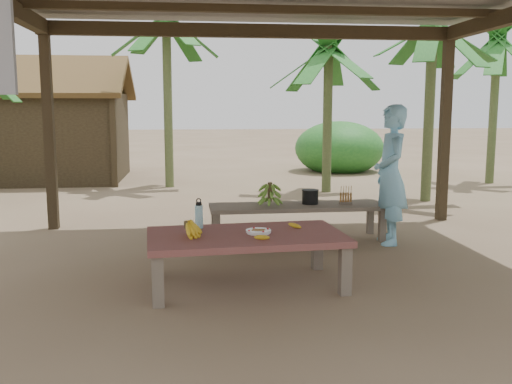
{
  "coord_description": "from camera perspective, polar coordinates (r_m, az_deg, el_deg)",
  "views": [
    {
      "loc": [
        -0.9,
        -5.7,
        1.65
      ],
      "look_at": [
        -0.24,
        0.03,
        0.8
      ],
      "focal_mm": 40.0,
      "sensor_mm": 36.0,
      "label": 1
    }
  ],
  "objects": [
    {
      "name": "work_table",
      "position": [
        5.3,
        -1.01,
        -4.88
      ],
      "size": [
        1.87,
        1.13,
        0.5
      ],
      "rotation": [
        0.0,
        0.0,
        0.08
      ],
      "color": "brown",
      "rests_on": "ground"
    },
    {
      "name": "cooking_pot",
      "position": [
        7.23,
        5.44,
        -0.51
      ],
      "size": [
        0.2,
        0.2,
        0.17
      ],
      "primitive_type": "cylinder",
      "color": "black",
      "rests_on": "bench"
    },
    {
      "name": "bench",
      "position": [
        7.18,
        4.17,
        -1.71
      ],
      "size": [
        2.21,
        0.63,
        0.45
      ],
      "rotation": [
        0.0,
        0.0,
        0.01
      ],
      "color": "brown",
      "rests_on": "ground"
    },
    {
      "name": "banana_plant_n",
      "position": [
        11.37,
        7.26,
        12.86
      ],
      "size": [
        1.8,
        1.8,
        3.04
      ],
      "color": "#596638",
      "rests_on": "ground"
    },
    {
      "name": "banana_plant_nw",
      "position": [
        12.2,
        -8.96,
        15.63
      ],
      "size": [
        1.8,
        1.8,
        3.72
      ],
      "color": "#596638",
      "rests_on": "ground"
    },
    {
      "name": "ripe_banana_bunch",
      "position": [
        5.17,
        -7.03,
        -3.61
      ],
      "size": [
        0.29,
        0.26,
        0.16
      ],
      "primitive_type": null,
      "rotation": [
        0.0,
        0.0,
        0.13
      ],
      "color": "yellow",
      "rests_on": "work_table"
    },
    {
      "name": "ground",
      "position": [
        6.0,
        2.37,
        -7.58
      ],
      "size": [
        80.0,
        80.0,
        0.0
      ],
      "primitive_type": "plane",
      "color": "brown",
      "rests_on": "ground"
    },
    {
      "name": "banana_plant_far",
      "position": [
        13.67,
        22.95,
        12.66
      ],
      "size": [
        1.8,
        1.8,
        3.32
      ],
      "color": "#596638",
      "rests_on": "ground"
    },
    {
      "name": "water_flask",
      "position": [
        5.53,
        -5.73,
        -2.36
      ],
      "size": [
        0.08,
        0.08,
        0.29
      ],
      "color": "#3CA5BC",
      "rests_on": "work_table"
    },
    {
      "name": "loose_banana_front",
      "position": [
        5.04,
        0.61,
        -4.56
      ],
      "size": [
        0.17,
        0.12,
        0.04
      ],
      "primitive_type": "ellipsoid",
      "rotation": [
        0.0,
        0.0,
        2.08
      ],
      "color": "yellow",
      "rests_on": "work_table"
    },
    {
      "name": "hut",
      "position": [
        14.18,
        -21.36,
        5.59
      ],
      "size": [
        4.4,
        3.43,
        2.85
      ],
      "color": "black",
      "rests_on": "ground"
    },
    {
      "name": "woman",
      "position": [
        7.11,
        13.3,
        1.68
      ],
      "size": [
        0.46,
        0.65,
        1.7
      ],
      "primitive_type": "imported",
      "rotation": [
        0.0,
        0.0,
        -1.66
      ],
      "color": "#7CC4EA",
      "rests_on": "ground"
    },
    {
      "name": "skewer_rack",
      "position": [
        7.25,
        8.97,
        -0.29
      ],
      "size": [
        0.18,
        0.08,
        0.24
      ],
      "primitive_type": null,
      "rotation": [
        0.0,
        0.0,
        0.01
      ],
      "color": "#A57F47",
      "rests_on": "bench"
    },
    {
      "name": "banana_plant_ne",
      "position": [
        10.64,
        17.22,
        14.46
      ],
      "size": [
        1.8,
        1.8,
        3.34
      ],
      "color": "#596638",
      "rests_on": "ground"
    },
    {
      "name": "plate",
      "position": [
        5.29,
        0.25,
        -3.98
      ],
      "size": [
        0.24,
        0.24,
        0.04
      ],
      "color": "white",
      "rests_on": "work_table"
    },
    {
      "name": "loose_banana_side",
      "position": [
        5.55,
        3.9,
        -3.37
      ],
      "size": [
        0.14,
        0.13,
        0.04
      ],
      "primitive_type": "ellipsoid",
      "rotation": [
        0.0,
        0.0,
        0.9
      ],
      "color": "yellow",
      "rests_on": "work_table"
    },
    {
      "name": "green_banana_stalk",
      "position": [
        7.09,
        1.4,
        -0.13
      ],
      "size": [
        0.27,
        0.27,
        0.3
      ],
      "primitive_type": null,
      "rotation": [
        0.0,
        0.0,
        0.01
      ],
      "color": "#598C2D",
      "rests_on": "bench"
    }
  ]
}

